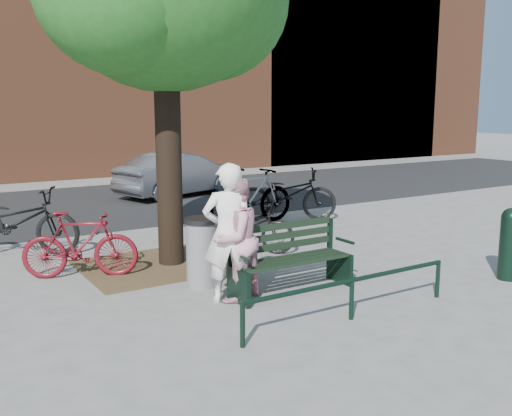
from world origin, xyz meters
TOP-DOWN VIEW (x-y plane):
  - ground at (0.00, 0.00)m, footprint 90.00×90.00m
  - dirt_pit at (-1.00, 2.20)m, footprint 2.40×2.00m
  - road at (0.00, 8.50)m, footprint 40.00×7.00m
  - park_bench at (-0.00, 0.08)m, footprint 1.74×0.54m
  - guard_railing at (0.00, -1.20)m, footprint 3.06×0.06m
  - person_left at (-0.90, 0.15)m, footprint 0.76×0.63m
  - person_right at (-0.81, 0.15)m, footprint 0.97×0.89m
  - bollard at (3.01, -1.20)m, footprint 0.28×0.28m
  - litter_bin at (-0.91, 0.89)m, footprint 0.48×0.48m
  - bicycle_a at (-2.81, 4.12)m, footprint 2.26×1.75m
  - bicycle_b at (-2.24, 2.20)m, footprint 1.71×1.12m
  - bicycle_c at (0.60, 2.20)m, footprint 1.65×1.63m
  - bicycle_d at (1.93, 4.17)m, footprint 2.06×0.61m
  - bicycle_e at (2.84, 4.15)m, footprint 2.29×1.80m
  - parked_car at (2.34, 8.67)m, footprint 3.96×2.26m

SIDE VIEW (x-z plane):
  - ground at x=0.00m, z-range 0.00..0.00m
  - road at x=0.00m, z-range 0.00..0.01m
  - dirt_pit at x=-1.00m, z-range 0.00..0.02m
  - guard_railing at x=0.00m, z-range 0.15..0.66m
  - bicycle_c at x=0.60m, z-range 0.00..0.90m
  - park_bench at x=0.00m, z-range -0.01..0.97m
  - litter_bin at x=-0.91m, z-range 0.01..0.98m
  - bicycle_b at x=-2.24m, z-range 0.00..1.00m
  - bollard at x=3.01m, z-range 0.04..1.10m
  - bicycle_a at x=-2.81m, z-range 0.00..1.14m
  - bicycle_e at x=2.84m, z-range 0.00..1.16m
  - bicycle_d at x=1.93m, z-range 0.00..1.23m
  - parked_car at x=2.34m, z-range 0.00..1.23m
  - person_right at x=-0.81m, z-range 0.00..1.62m
  - person_left at x=-0.90m, z-range 0.00..1.80m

